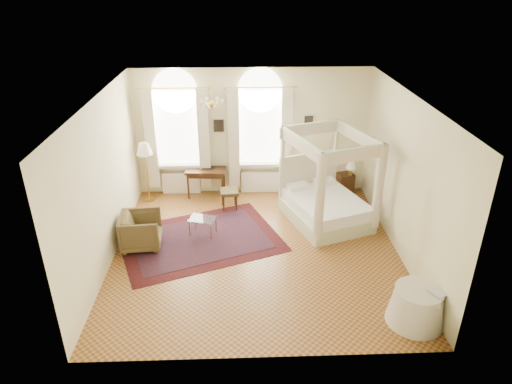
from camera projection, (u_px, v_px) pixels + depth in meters
ground at (256, 251)px, 9.78m from camera, size 6.00×6.00×0.00m
room_walls at (256, 165)px, 8.91m from camera, size 6.00×6.00×6.00m
window_left at (178, 141)px, 11.64m from camera, size 1.62×0.27×3.29m
window_right at (260, 140)px, 11.71m from camera, size 1.62×0.27×3.29m
chandelier at (211, 103)px, 9.55m from camera, size 0.51×0.45×0.50m
wall_pictures at (255, 124)px, 11.62m from camera, size 2.54×0.03×0.39m
canopy_bed at (326, 203)px, 10.72m from camera, size 2.19×2.42×2.17m
nightstand at (345, 184)px, 12.16m from camera, size 0.48×0.45×0.58m
nightstand_lamp at (351, 166)px, 11.87m from camera, size 0.25×0.25×0.37m
writing_desk at (206, 173)px, 11.88m from camera, size 1.06×0.61×0.76m
laptop at (208, 168)px, 11.90m from camera, size 0.33×0.22×0.03m
stool at (229, 193)px, 11.36m from camera, size 0.47×0.47×0.49m
armchair at (141, 231)px, 9.77m from camera, size 0.91×0.89×0.77m
coffee_table at (202, 220)px, 10.24m from camera, size 0.68×0.56×0.40m
floor_lamp at (144, 152)px, 11.34m from camera, size 0.41×0.41×1.58m
oriental_rug at (200, 240)px, 10.16m from camera, size 4.04×3.49×0.01m
side_table at (416, 306)px, 7.67m from camera, size 0.97×0.97×0.66m
book at (432, 294)px, 7.40m from camera, size 0.33×0.36×0.03m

